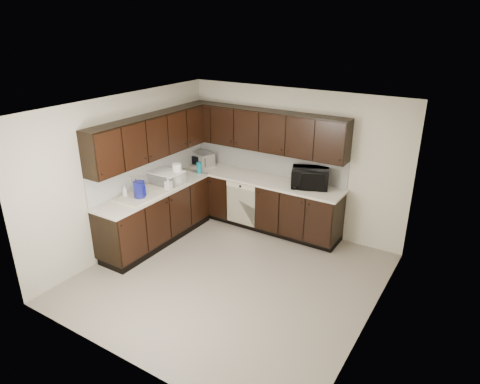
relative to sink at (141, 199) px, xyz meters
name	(u,v)px	position (x,y,z in m)	size (l,w,h in m)	color
floor	(231,277)	(1.68, 0.01, -0.88)	(4.00, 4.00, 0.00)	gray
ceiling	(229,109)	(1.68, 0.01, 1.62)	(4.00, 4.00, 0.00)	white
wall_back	(293,161)	(1.68, 2.01, 0.37)	(4.00, 0.02, 2.50)	#BEB7A2
wall_left	(125,174)	(-0.32, 0.01, 0.37)	(0.02, 4.00, 2.50)	#BEB7A2
wall_right	(377,237)	(3.68, 0.01, 0.37)	(0.02, 4.00, 2.50)	#BEB7A2
wall_front	(120,267)	(1.68, -1.99, 0.37)	(4.00, 0.02, 2.50)	#BEB7A2
lower_cabinets	(217,210)	(0.67, 1.12, -0.47)	(3.00, 2.80, 0.90)	black
countertop	(216,184)	(0.67, 1.12, 0.04)	(3.03, 2.83, 0.04)	beige
backsplash	(213,164)	(0.46, 1.33, 0.30)	(3.00, 2.80, 0.48)	white
upper_cabinets	(214,133)	(0.58, 1.22, 0.89)	(3.00, 2.80, 0.70)	black
dishwasher	(241,201)	(0.98, 1.42, -0.33)	(0.58, 0.04, 0.78)	beige
sink	(141,199)	(0.00, 0.00, 0.00)	(0.54, 0.82, 0.42)	beige
microwave	(310,178)	(2.11, 1.77, 0.22)	(0.60, 0.40, 0.33)	black
soap_bottle_a	(168,184)	(0.20, 0.43, 0.17)	(0.10, 0.10, 0.22)	gray
soap_bottle_b	(125,191)	(-0.17, -0.17, 0.16)	(0.08, 0.08, 0.21)	gray
toaster_oven	(203,159)	(-0.07, 1.75, 0.18)	(0.39, 0.29, 0.25)	silver
storage_bin	(166,178)	(-0.03, 0.64, 0.16)	(0.53, 0.39, 0.21)	silver
blue_pitcher	(139,190)	(0.06, -0.08, 0.20)	(0.18, 0.18, 0.28)	#0F138B
teal_tumbler	(199,168)	(0.14, 1.35, 0.16)	(0.09, 0.09, 0.20)	#0B6F83
paper_towel_roll	(177,173)	(0.12, 0.76, 0.23)	(0.15, 0.15, 0.34)	white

